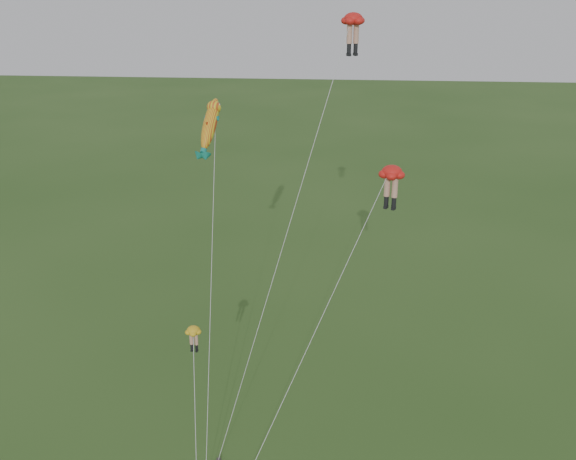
{
  "coord_description": "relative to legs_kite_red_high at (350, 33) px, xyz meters",
  "views": [
    {
      "loc": [
        5.89,
        -28.8,
        26.5
      ],
      "look_at": [
        2.95,
        6.0,
        12.61
      ],
      "focal_mm": 40.0,
      "sensor_mm": 36.0,
      "label": 1
    }
  ],
  "objects": [
    {
      "name": "legs_kite_yellow",
      "position": [
        -8.18,
        -5.53,
        -16.15
      ],
      "size": [
        1.79,
        6.62,
        8.22
      ],
      "rotation": [
        0.0,
        0.0,
        -0.14
      ],
      "color": "gold",
      "rests_on": "ground"
    },
    {
      "name": "legs_kite_red_mid",
      "position": [
        2.67,
        0.82,
        -8.36
      ],
      "size": [
        9.46,
        13.0,
        16.07
      ],
      "rotation": [
        0.0,
        0.0,
        -0.43
      ],
      "color": "red",
      "rests_on": "ground"
    },
    {
      "name": "legs_kite_red_high",
      "position": [
        0.0,
        0.0,
        0.0
      ],
      "size": [
        8.03,
        7.92,
        24.69
      ],
      "rotation": [
        0.0,
        0.0,
        0.47
      ],
      "color": "red",
      "rests_on": "ground"
    },
    {
      "name": "fish_kite",
      "position": [
        -8.1,
        1.15,
        -5.47
      ],
      "size": [
        1.94,
        12.44,
        19.9
      ],
      "rotation": [
        0.89,
        0.0,
        -0.22
      ],
      "color": "yellow",
      "rests_on": "ground"
    }
  ]
}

